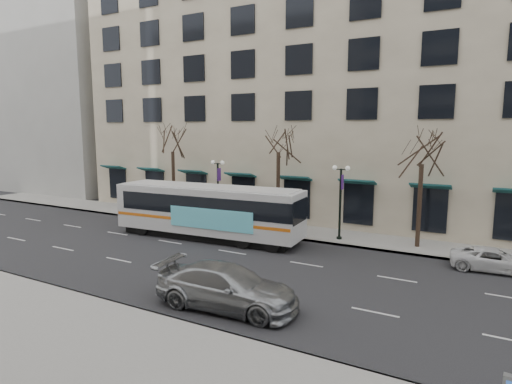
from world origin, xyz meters
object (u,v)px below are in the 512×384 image
Objects in this scene: tree_far_mid at (278,139)px; city_bus at (209,210)px; white_pickup at (494,260)px; lamp_post_left at (218,189)px; tree_far_right at (423,149)px; silver_car at (227,287)px; tree_far_left at (172,140)px; lamp_post_right at (340,199)px.

city_bus is (-3.28, -4.34, -4.87)m from tree_far_mid.
tree_far_mid is at bearing 75.39° from white_pickup.
lamp_post_left reaches higher than city_bus.
tree_far_right is at bearing 14.21° from city_bus.
tree_far_right reaches higher than white_pickup.
tree_far_right is 1.84× the size of white_pickup.
white_pickup is (10.06, 11.08, -0.31)m from silver_car.
tree_far_left is 6.29m from lamp_post_left.
tree_far_mid reaches higher than city_bus.
city_bus is 12.06m from silver_car.
lamp_post_right is at bearing 0.00° from lamp_post_left.
lamp_post_left and lamp_post_right have the same top height.
tree_far_mid is 1.64× the size of lamp_post_left.
lamp_post_left is at bearing -177.71° from tree_far_right.
white_pickup is (14.33, -2.60, -6.30)m from tree_far_mid.
lamp_post_right is (15.01, -0.60, -3.75)m from tree_far_left.
lamp_post_right is 9.14m from city_bus.
silver_car is (9.26, -13.08, -2.02)m from lamp_post_left.
white_pickup is at bearing -46.75° from silver_car.
tree_far_mid reaches higher than white_pickup.
tree_far_mid is at bearing 0.00° from tree_far_left.
lamp_post_right reaches higher than white_pickup.
silver_car is at bearing -43.81° from tree_far_left.
lamp_post_left is at bearing -6.83° from tree_far_left.
tree_far_left is 0.60× the size of city_bus.
tree_far_left is 1.60× the size of lamp_post_right.
silver_car is at bearing -112.74° from tree_far_right.
tree_far_left is 9.26m from city_bus.
tree_far_mid is 0.61× the size of city_bus.
tree_far_mid is 15.53m from silver_car.
lamp_post_left is 19.56m from white_pickup.
tree_far_right is at bearing -0.00° from tree_far_mid.
white_pickup is (17.60, 1.74, -1.42)m from city_bus.
city_bus is (-8.29, -3.74, -0.91)m from lamp_post_right.
lamp_post_left is 1.19× the size of white_pickup.
white_pickup is at bearing 1.75° from city_bus.
lamp_post_left is 1.00× the size of lamp_post_right.
tree_far_left is 1.31× the size of silver_car.
tree_far_left is at bearing 173.17° from lamp_post_left.
tree_far_right reaches higher than lamp_post_right.
lamp_post_right is 0.37× the size of city_bus.
city_bus is 17.75m from white_pickup.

